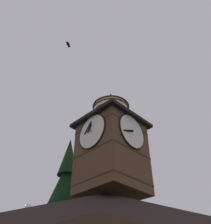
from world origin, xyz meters
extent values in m
pyramid|color=black|center=(-1.58, -2.08, 5.49)|extent=(12.02, 11.30, 3.12)
cube|color=brown|center=(-2.36, -2.24, 9.68)|extent=(3.85, 3.85, 5.26)
cube|color=#3C291C|center=(-2.36, -2.24, 7.68)|extent=(3.89, 3.89, 0.10)
cube|color=#3C291C|center=(-2.36, -2.24, 9.65)|extent=(3.89, 3.89, 0.10)
cube|color=#3C291C|center=(-2.36, -2.24, 11.62)|extent=(3.89, 3.89, 0.10)
cylinder|color=white|center=(-2.36, -0.28, 11.06)|extent=(2.56, 0.10, 2.56)
torus|color=black|center=(-2.36, -0.25, 11.06)|extent=(2.66, 0.10, 2.66)
cube|color=black|center=(-2.07, -0.18, 10.93)|extent=(0.63, 0.04, 0.36)
cube|color=black|center=(-1.87, -0.18, 10.87)|extent=(1.01, 0.04, 0.45)
sphere|color=black|center=(-2.36, -0.17, 11.06)|extent=(0.10, 0.10, 0.10)
cylinder|color=white|center=(-0.41, -2.24, 11.06)|extent=(0.10, 2.56, 2.56)
torus|color=black|center=(-0.38, -2.24, 11.06)|extent=(0.10, 2.66, 2.66)
cube|color=black|center=(-0.31, -2.40, 11.33)|extent=(0.04, 0.44, 0.61)
cube|color=black|center=(-0.31, -2.57, 11.46)|extent=(0.04, 0.74, 0.85)
sphere|color=black|center=(-0.30, -2.24, 11.06)|extent=(0.10, 0.10, 0.10)
cube|color=black|center=(-2.36, -2.24, 12.43)|extent=(4.55, 4.55, 0.25)
cylinder|color=beige|center=(-2.36, -2.24, 13.41)|extent=(2.71, 2.71, 1.70)
cylinder|color=#2D2319|center=(-2.36, -2.24, 12.77)|extent=(2.77, 2.77, 0.10)
cylinder|color=#2D2319|center=(-2.36, -2.24, 13.20)|extent=(2.77, 2.77, 0.10)
cylinder|color=#2D2319|center=(-2.36, -2.24, 13.62)|extent=(2.77, 2.77, 0.10)
cylinder|color=#2D2319|center=(-2.36, -2.24, 14.05)|extent=(2.77, 2.77, 0.10)
cone|color=#424C5B|center=(-2.36, -2.24, 14.88)|extent=(3.01, 3.01, 1.24)
sphere|color=#384251|center=(-2.36, -2.24, 15.60)|extent=(0.16, 0.16, 0.16)
cone|color=black|center=(-2.64, -7.74, 6.77)|extent=(4.20, 4.20, 4.65)
cone|color=black|center=(-2.64, -7.74, 9.40)|extent=(2.97, 2.97, 4.26)
cone|color=black|center=(-2.64, -7.74, 11.87)|extent=(1.73, 1.73, 3.55)
sphere|color=silver|center=(-16.32, -39.07, 16.10)|extent=(1.55, 1.55, 1.55)
ellipsoid|color=black|center=(2.39, -2.37, 18.13)|extent=(0.27, 0.31, 0.15)
cube|color=black|center=(2.51, -2.30, 18.13)|extent=(0.33, 0.30, 0.10)
cube|color=black|center=(2.27, -2.44, 18.13)|extent=(0.33, 0.30, 0.10)
camera|label=1|loc=(9.01, 8.46, 2.09)|focal=38.87mm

